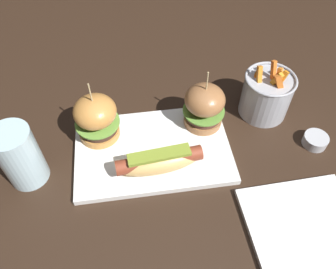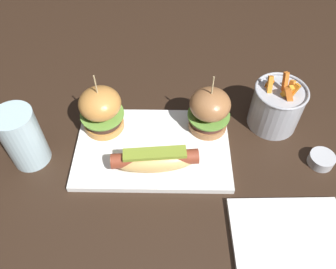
% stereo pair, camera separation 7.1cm
% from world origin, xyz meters
% --- Properties ---
extents(ground_plane, '(3.00, 3.00, 0.00)m').
position_xyz_m(ground_plane, '(0.00, 0.00, 0.00)').
color(ground_plane, black).
extents(platter_main, '(0.33, 0.22, 0.01)m').
position_xyz_m(platter_main, '(0.00, 0.00, 0.01)').
color(platter_main, white).
rests_on(platter_main, ground).
extents(hot_dog, '(0.18, 0.07, 0.05)m').
position_xyz_m(hot_dog, '(0.01, -0.05, 0.04)').
color(hot_dog, '#E2B268').
rests_on(hot_dog, platter_main).
extents(slider_left, '(0.10, 0.10, 0.15)m').
position_xyz_m(slider_left, '(-0.11, 0.06, 0.07)').
color(slider_left, '#C9863F').
rests_on(slider_left, platter_main).
extents(slider_right, '(0.09, 0.09, 0.15)m').
position_xyz_m(slider_right, '(0.12, 0.06, 0.07)').
color(slider_right, '#9B663C').
rests_on(slider_right, platter_main).
extents(fries_bucket, '(0.12, 0.12, 0.14)m').
position_xyz_m(fries_bucket, '(0.28, 0.08, 0.05)').
color(fries_bucket, '#A8AAB2').
rests_on(fries_bucket, ground).
extents(sauce_ramekin, '(0.05, 0.05, 0.02)m').
position_xyz_m(sauce_ramekin, '(0.36, -0.03, 0.01)').
color(sauce_ramekin, '#B7BABF').
rests_on(sauce_ramekin, ground).
extents(side_plate, '(0.22, 0.22, 0.01)m').
position_xyz_m(side_plate, '(0.26, -0.23, 0.01)').
color(side_plate, white).
rests_on(side_plate, ground).
extents(water_glass, '(0.08, 0.08, 0.14)m').
position_xyz_m(water_glass, '(-0.26, -0.02, 0.07)').
color(water_glass, silver).
rests_on(water_glass, ground).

